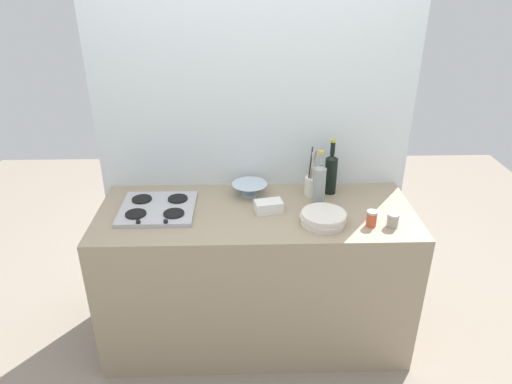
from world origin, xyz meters
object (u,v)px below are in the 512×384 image
Objects in this scene: wine_bottle_leftmost at (319,184)px; condiment_jar_front at (372,218)px; wine_bottle_mid_left at (331,172)px; plate_stack at (323,218)px; mixing_bowl at (250,189)px; stovetop_hob at (158,208)px; butter_dish at (268,206)px; utensil_crock at (313,185)px; condiment_jar_rear at (393,220)px.

wine_bottle_leftmost reaches higher than condiment_jar_front.
plate_stack is at bearing -104.83° from wine_bottle_mid_left.
mixing_bowl is at bearing 137.98° from plate_stack.
butter_dish is at bearing -2.50° from stovetop_hob.
mixing_bowl is 0.23m from butter_dish.
wine_bottle_leftmost reaches higher than butter_dish.
condiment_jar_rear is at bearing -45.39° from utensil_crock.
butter_dish is at bearing 164.21° from condiment_jar_rear.
utensil_crock is (-0.11, -0.03, -0.06)m from wine_bottle_mid_left.
condiment_jar_front is 1.13× the size of condiment_jar_rear.
wine_bottle_leftmost is 0.43m from mixing_bowl.
wine_bottle_mid_left reaches higher than wine_bottle_leftmost.
condiment_jar_rear is at bearing -6.19° from condiment_jar_front.
plate_stack reaches higher than stovetop_hob.
butter_dish is at bearing 153.60° from plate_stack.
utensil_crock is 3.90× the size of condiment_jar_rear.
condiment_jar_rear reaches higher than stovetop_hob.
condiment_jar_rear is (0.11, -0.01, -0.01)m from condiment_jar_front.
stovetop_hob is 1.30m from condiment_jar_rear.
condiment_jar_rear is (0.27, -0.42, -0.09)m from wine_bottle_mid_left.
plate_stack is at bearing -88.07° from utensil_crock.
wine_bottle_leftmost is 0.98× the size of wine_bottle_mid_left.
condiment_jar_front is at bearing -30.63° from mixing_bowl.
utensil_crock is 3.44× the size of condiment_jar_front.
utensil_crock is (-0.02, 0.13, -0.07)m from wine_bottle_leftmost.
wine_bottle_leftmost is at bearing -19.67° from mixing_bowl.
mixing_bowl is (-0.49, -0.02, -0.09)m from wine_bottle_mid_left.
wine_bottle_mid_left is 1.62× the size of mixing_bowl.
mixing_bowl reaches higher than plate_stack.
mixing_bowl is at bearing 149.37° from condiment_jar_front.
butter_dish is at bearing -149.03° from wine_bottle_mid_left.
mixing_bowl is at bearing 19.06° from stovetop_hob.
condiment_jar_front is at bearing -9.70° from stovetop_hob.
wine_bottle_mid_left is 1.13× the size of utensil_crock.
mixing_bowl is (-0.39, 0.35, 0.01)m from plate_stack.
wine_bottle_mid_left is at bearing 59.92° from wine_bottle_leftmost.
condiment_jar_front reaches higher than condiment_jar_rear.
utensil_crock is at bearing -1.80° from mixing_bowl.
condiment_jar_rear reaches higher than butter_dish.
wine_bottle_mid_left reaches higher than condiment_jar_rear.
wine_bottle_leftmost is 1.11× the size of utensil_crock.
wine_bottle_mid_left reaches higher than condiment_jar_front.
wine_bottle_leftmost is at bearing 88.82° from plate_stack.
butter_dish reaches higher than stovetop_hob.
stovetop_hob is 2.71× the size of butter_dish.
butter_dish is 0.57m from condiment_jar_front.
condiment_jar_rear is at bearing -9.40° from stovetop_hob.
condiment_jar_rear is (0.65, -0.18, 0.01)m from butter_dish.
plate_stack is 2.81× the size of condiment_jar_front.
stovetop_hob is 5.37× the size of condiment_jar_rear.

